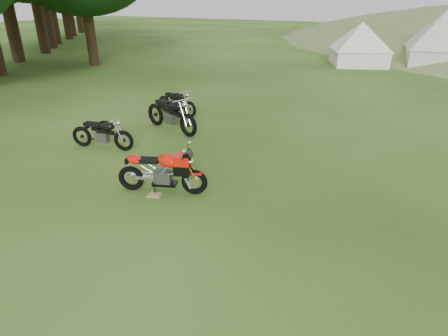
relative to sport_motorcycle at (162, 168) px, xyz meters
The scene contains 9 objects.
ground 1.24m from the sport_motorcycle, 23.40° to the right, with size 120.00×120.00×0.00m, color #1E420E.
treeline 23.91m from the sport_motorcycle, 142.50° to the left, with size 28.00×32.00×14.00m, color black, non-canonical shape.
sport_motorcycle is the anchor object (origin of this frame).
plywood_board 0.55m from the sport_motorcycle, 105.60° to the right, with size 0.26×0.21×0.02m, color tan.
vintage_moto_b 3.81m from the sport_motorcycle, 123.51° to the left, with size 2.09×0.48×1.10m, color black, non-canonical shape.
vintage_moto_c 3.04m from the sport_motorcycle, 157.46° to the left, with size 1.69×0.39×0.89m, color black, non-canonical shape.
vintage_moto_d 5.54m from the sport_motorcycle, 122.48° to the left, with size 1.66×0.38×0.87m, color black, non-canonical shape.
tent_left 18.00m from the sport_motorcycle, 88.90° to the left, with size 2.84×2.84×2.46m, color white, non-canonical shape.
tent_mid 19.91m from the sport_motorcycle, 77.11° to the left, with size 3.37×3.37×2.92m, color beige, non-canonical shape.
Camera 1 is at (3.27, -4.81, 3.57)m, focal length 30.00 mm.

